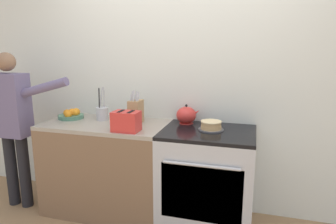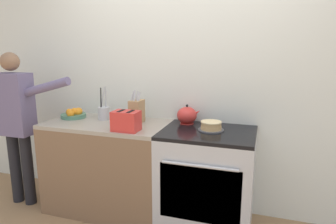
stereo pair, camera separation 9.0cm
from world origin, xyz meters
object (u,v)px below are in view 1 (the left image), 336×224
stove_range (207,179)px  fruit_bowl (72,115)px  layer_cake (211,126)px  knife_block (136,111)px  person_baker (13,118)px  tea_kettle (186,115)px  toaster (126,121)px  utensil_crock (102,113)px

stove_range → fruit_bowl: (-1.40, 0.07, 0.48)m
layer_cake → knife_block: knife_block is taller
stove_range → person_baker: bearing=-174.5°
tea_kettle → toaster: (-0.44, -0.40, 0.01)m
knife_block → utensil_crock: size_ratio=0.93×
knife_block → person_baker: person_baker is taller
stove_range → knife_block: knife_block is taller
utensil_crock → person_baker: person_baker is taller
tea_kettle → knife_block: bearing=-167.2°
fruit_bowl → stove_range: bearing=-2.9°
tea_kettle → layer_cake: bearing=-33.1°
tea_kettle → toaster: size_ratio=0.95×
knife_block → toaster: 0.30m
stove_range → utensil_crock: (-1.07, 0.10, 0.52)m
stove_range → utensil_crock: size_ratio=2.67×
person_baker → layer_cake: bearing=4.0°
layer_cake → knife_block: 0.73m
stove_range → utensil_crock: bearing=174.7°
utensil_crock → stove_range: bearing=-5.3°
fruit_bowl → layer_cake: bearing=-1.6°
stove_range → layer_cake: 0.48m
layer_cake → utensil_crock: utensil_crock is taller
tea_kettle → utensil_crock: bearing=-173.1°
tea_kettle → toaster: bearing=-137.1°
tea_kettle → fruit_bowl: size_ratio=0.92×
knife_block → toaster: knife_block is taller
layer_cake → tea_kettle: (-0.26, 0.17, 0.04)m
stove_range → utensil_crock: 1.19m
layer_cake → utensil_crock: size_ratio=0.67×
stove_range → knife_block: (-0.71, 0.09, 0.56)m
stove_range → toaster: toaster is taller
knife_block → fruit_bowl: bearing=-178.3°
knife_block → person_baker: 1.21m
utensil_crock → fruit_bowl: (-0.33, -0.03, -0.03)m
layer_cake → toaster: 0.73m
layer_cake → tea_kettle: bearing=146.9°
layer_cake → knife_block: size_ratio=0.71×
fruit_bowl → toaster: 0.78m
utensil_crock → person_baker: (-0.82, -0.28, -0.04)m
layer_cake → stove_range: bearing=-121.5°
layer_cake → fruit_bowl: 1.42m
toaster → fruit_bowl: bearing=159.0°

